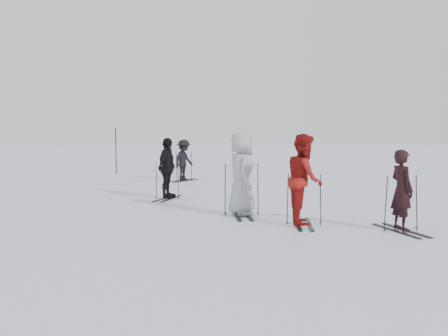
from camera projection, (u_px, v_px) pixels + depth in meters
name	position (u px, v px, depth m)	size (l,w,h in m)	color
ground	(226.00, 209.00, 13.14)	(120.00, 120.00, 0.00)	silver
skier_near_dark	(402.00, 191.00, 10.16)	(0.60, 0.39, 1.65)	black
skier_red	(304.00, 180.00, 10.81)	(0.95, 0.74, 1.96)	maroon
skier_grey	(242.00, 174.00, 12.04)	(0.98, 0.64, 2.01)	#9DA3A6
skier_uphill_left	(167.00, 169.00, 14.94)	(1.06, 0.44, 1.81)	black
skier_uphill_far	(184.00, 161.00, 20.35)	(1.07, 0.61, 1.65)	black
skis_near_dark	(401.00, 202.00, 10.17)	(0.86, 1.63, 1.19)	black
skis_red	(304.00, 199.00, 10.84)	(0.84, 1.59, 1.16)	black
skis_grey	(242.00, 189.00, 12.06)	(0.95, 1.79, 1.30)	black
skis_uphill_left	(167.00, 180.00, 14.96)	(0.84, 1.59, 1.16)	black
skis_uphill_far	(184.00, 166.00, 20.36)	(0.90, 1.70, 1.24)	black
piste_marker	(116.00, 151.00, 23.38)	(0.05, 0.05, 2.15)	black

